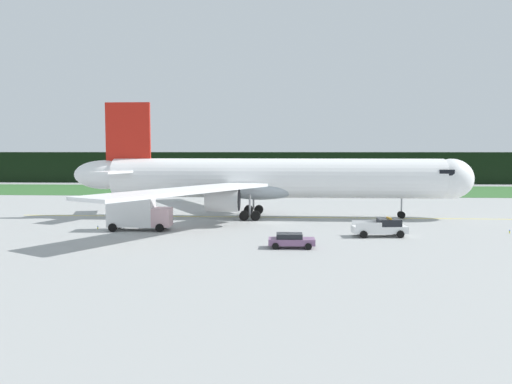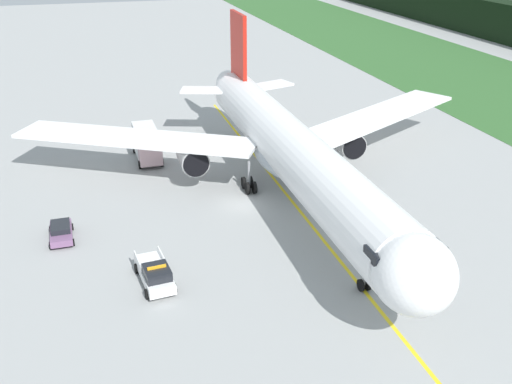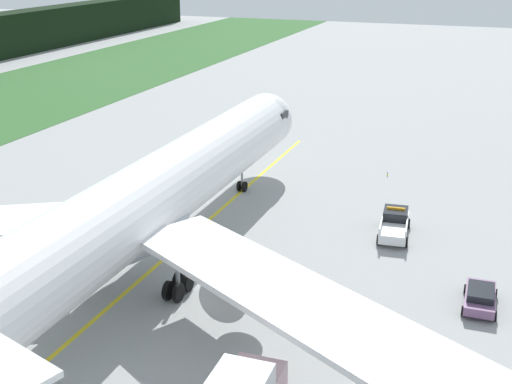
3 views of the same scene
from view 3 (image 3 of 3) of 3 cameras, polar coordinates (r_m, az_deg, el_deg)
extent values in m
plane|color=#9A9C9B|center=(44.62, -3.25, -7.37)|extent=(320.00, 320.00, 0.00)
cube|color=yellow|center=(46.77, -8.46, -6.21)|extent=(67.36, 0.31, 0.01)
cylinder|color=white|center=(44.78, -8.79, -0.38)|extent=(42.10, 5.06, 5.05)
ellipsoid|color=white|center=(64.03, 0.78, 6.10)|extent=(5.56, 5.05, 5.05)
ellipsoid|color=#A3ADB6|center=(43.60, -10.03, -3.00)|extent=(11.06, 5.31, 2.78)
cube|color=black|center=(62.71, 0.41, 6.63)|extent=(1.80, 4.80, 0.70)
cylinder|color=black|center=(47.07, -19.91, -3.02)|extent=(0.12, 2.54, 2.54)
cube|color=white|center=(32.50, 4.50, -9.69)|extent=(16.72, 24.06, 0.35)
cylinder|color=#AFAFAF|center=(37.42, -1.72, -7.81)|extent=(3.73, 2.76, 2.76)
cylinder|color=black|center=(39.00, -0.66, -6.58)|extent=(0.12, 2.54, 2.54)
cylinder|color=gray|center=(59.51, -1.20, 1.64)|extent=(0.20, 0.20, 2.54)
cylinder|color=black|center=(60.02, -1.42, 0.52)|extent=(0.90, 0.22, 0.90)
cylinder|color=black|center=(59.84, -0.96, 0.46)|extent=(0.90, 0.22, 0.90)
cylinder|color=gray|center=(45.23, -14.14, -4.95)|extent=(0.28, 0.28, 2.54)
cylinder|color=black|center=(46.10, -13.16, -6.12)|extent=(1.20, 0.30, 1.20)
cylinder|color=black|center=(46.47, -13.89, -5.97)|extent=(1.20, 0.30, 1.20)
cylinder|color=black|center=(45.08, -14.13, -6.84)|extent=(1.20, 0.30, 1.20)
cylinder|color=black|center=(45.45, -14.86, -6.68)|extent=(1.20, 0.30, 1.20)
cylinder|color=gray|center=(42.08, -6.66, -6.41)|extent=(0.28, 0.28, 2.54)
cylinder|color=black|center=(43.36, -6.59, -7.45)|extent=(1.20, 0.30, 1.20)
cylinder|color=black|center=(43.07, -5.75, -7.61)|extent=(1.20, 0.30, 1.20)
cylinder|color=black|center=(42.26, -7.45, -8.26)|extent=(1.20, 0.30, 1.20)
cylinder|color=black|center=(41.97, -6.60, -8.44)|extent=(1.20, 0.30, 1.20)
cube|color=white|center=(51.64, 11.62, -2.92)|extent=(5.54, 2.47, 0.70)
cube|color=black|center=(52.27, 11.74, -1.81)|extent=(2.32, 1.99, 0.70)
cube|color=white|center=(50.27, 10.52, -2.78)|extent=(2.58, 0.36, 0.45)
cube|color=white|center=(50.20, 12.61, -2.97)|extent=(2.58, 0.36, 0.45)
cube|color=orange|center=(52.11, 11.77, -1.37)|extent=(0.33, 1.37, 0.16)
cylinder|color=black|center=(53.50, 10.66, -2.43)|extent=(0.78, 0.31, 0.76)
cylinder|color=black|center=(53.44, 12.78, -2.61)|extent=(0.78, 0.31, 0.76)
cylinder|color=black|center=(50.14, 10.32, -3.98)|extent=(0.78, 0.31, 0.76)
cylinder|color=black|center=(50.07, 12.58, -4.18)|extent=(0.78, 0.31, 0.76)
cube|color=slate|center=(43.31, 18.43, -8.50)|extent=(4.12, 1.84, 0.55)
cube|color=black|center=(42.90, 18.50, -8.04)|extent=(2.32, 1.59, 0.45)
cylinder|color=black|center=(44.70, 17.30, -7.84)|extent=(0.60, 0.19, 0.60)
cylinder|color=black|center=(44.74, 19.61, -8.10)|extent=(0.60, 0.19, 0.60)
cylinder|color=black|center=(42.17, 17.10, -9.59)|extent=(0.60, 0.19, 0.60)
cylinder|color=black|center=(42.21, 19.56, -9.86)|extent=(0.60, 0.19, 0.60)
cylinder|color=yellow|center=(65.18, 11.06, 1.45)|extent=(0.10, 0.10, 0.26)
sphere|color=blue|center=(65.12, 11.07, 1.60)|extent=(0.12, 0.12, 0.12)
camera|label=1|loc=(60.56, 67.78, -4.14)|focal=36.22mm
camera|label=2|loc=(85.27, 19.66, 21.58)|focal=41.83mm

